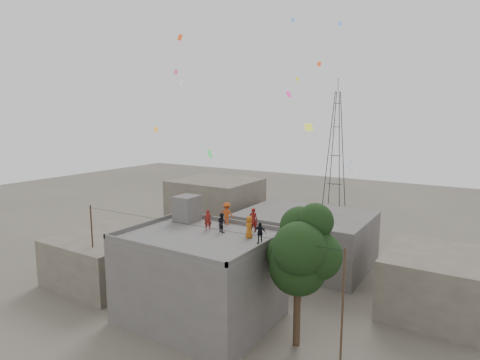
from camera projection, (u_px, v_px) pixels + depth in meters
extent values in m
plane|color=#4D493F|center=(201.00, 318.00, 28.60)|extent=(140.00, 140.00, 0.00)
cube|color=#55524F|center=(200.00, 278.00, 28.13)|extent=(10.00, 8.00, 6.00)
cube|color=#5D5A57|center=(199.00, 236.00, 27.65)|extent=(10.00, 8.00, 0.10)
cube|color=#55524F|center=(230.00, 221.00, 30.90)|extent=(10.00, 0.15, 0.30)
cube|color=#55524F|center=(159.00, 249.00, 24.33)|extent=(10.00, 0.15, 0.30)
cube|color=#55524F|center=(262.00, 245.00, 25.04)|extent=(0.15, 8.00, 0.30)
cube|color=#55524F|center=(147.00, 223.00, 30.20)|extent=(0.15, 8.00, 0.30)
cube|color=#55524F|center=(187.00, 208.00, 31.34)|extent=(1.60, 1.80, 2.00)
cube|color=#575045|center=(116.00, 255.00, 35.73)|extent=(8.00, 10.00, 4.00)
cube|color=#55524F|center=(305.00, 238.00, 38.88)|extent=(12.00, 9.00, 5.00)
cube|color=#575045|center=(216.00, 209.00, 46.68)|extent=(9.00, 8.00, 7.00)
cube|color=#575045|center=(436.00, 283.00, 29.29)|extent=(7.00, 8.00, 4.40)
cylinder|color=black|center=(297.00, 315.00, 24.93)|extent=(0.44, 0.44, 4.00)
cylinder|color=black|center=(300.00, 291.00, 24.69)|extent=(0.64, 0.91, 2.14)
sphere|color=black|center=(298.00, 266.00, 24.43)|extent=(3.60, 3.60, 3.60)
sphere|color=black|center=(317.00, 255.00, 23.98)|extent=(3.00, 3.00, 3.00)
sphere|color=black|center=(288.00, 255.00, 25.26)|extent=(2.80, 2.80, 2.80)
sphere|color=black|center=(299.00, 249.00, 23.33)|extent=(3.20, 3.20, 3.20)
sphere|color=black|center=(300.00, 227.00, 24.99)|extent=(2.60, 2.60, 2.60)
sphere|color=black|center=(315.00, 221.00, 24.07)|extent=(2.20, 2.20, 2.20)
cylinder|color=black|center=(93.00, 251.00, 31.74)|extent=(0.12, 0.12, 7.40)
cylinder|color=black|center=(342.00, 313.00, 21.68)|extent=(0.12, 0.12, 7.40)
cylinder|color=black|center=(193.00, 225.00, 26.16)|extent=(20.00, 0.52, 0.02)
cylinder|color=black|center=(329.00, 150.00, 62.49)|extent=(1.27, 1.27, 18.01)
cylinder|color=black|center=(339.00, 151.00, 61.60)|extent=(1.27, 1.27, 18.01)
cylinder|color=black|center=(343.00, 150.00, 63.03)|extent=(1.27, 1.27, 18.01)
cylinder|color=black|center=(332.00, 149.00, 63.92)|extent=(1.27, 1.27, 18.01)
cube|color=black|center=(334.00, 184.00, 63.61)|extent=(2.36, 0.08, 0.08)
cube|color=black|center=(334.00, 184.00, 63.61)|extent=(0.08, 2.36, 0.08)
cube|color=black|center=(335.00, 156.00, 62.90)|extent=(1.81, 0.08, 0.08)
cube|color=black|center=(335.00, 156.00, 62.90)|extent=(0.08, 1.81, 0.08)
cube|color=black|center=(337.00, 127.00, 62.19)|extent=(1.26, 0.08, 0.08)
cube|color=black|center=(337.00, 127.00, 62.19)|extent=(0.08, 1.26, 0.08)
cube|color=black|center=(337.00, 103.00, 61.63)|extent=(0.82, 0.08, 0.08)
cube|color=black|center=(337.00, 103.00, 61.63)|extent=(0.08, 0.82, 0.08)
cylinder|color=black|center=(338.00, 85.00, 61.18)|extent=(0.08, 0.08, 2.00)
imported|color=maroon|center=(253.00, 220.00, 28.41)|extent=(0.69, 0.52, 1.73)
imported|color=#B15B14|center=(249.00, 227.00, 26.97)|extent=(0.82, 0.88, 1.52)
imported|color=black|center=(222.00, 223.00, 28.33)|extent=(0.81, 0.72, 1.38)
imported|color=black|center=(260.00, 233.00, 25.80)|extent=(0.89, 0.54, 1.41)
imported|color=#B54214|center=(227.00, 213.00, 30.34)|extent=(1.17, 0.77, 1.71)
imported|color=maroon|center=(208.00, 220.00, 28.86)|extent=(0.65, 0.60, 1.49)
plane|color=#FF9D1A|center=(156.00, 129.00, 33.61)|extent=(0.44, 0.21, 0.40)
plane|color=#FF289D|center=(289.00, 94.00, 32.30)|extent=(0.32, 0.55, 0.46)
plane|color=#E2F225|center=(297.00, 79.00, 37.95)|extent=(0.31, 0.40, 0.30)
plane|color=blue|center=(351.00, 162.00, 23.67)|extent=(0.31, 0.61, 0.55)
plane|color=white|center=(181.00, 82.00, 38.31)|extent=(0.50, 0.48, 0.44)
plane|color=#F04B1A|center=(319.00, 64.00, 35.86)|extent=(0.34, 0.31, 0.33)
plane|color=#37D050|center=(210.00, 154.00, 26.78)|extent=(0.29, 0.58, 0.52)
plane|color=#DA5233|center=(347.00, 69.00, 27.17)|extent=(0.24, 0.46, 0.41)
plane|color=#EA4A18|center=(180.00, 37.00, 30.24)|extent=(0.25, 0.49, 0.42)
plane|color=#4E7DEB|center=(293.00, 20.00, 36.84)|extent=(0.32, 0.09, 0.31)
plane|color=#E247A5|center=(176.00, 72.00, 36.61)|extent=(0.26, 0.45, 0.38)
plane|color=#EFFB37|center=(309.00, 127.00, 24.69)|extent=(0.52, 0.48, 0.46)
plane|color=#5292F8|center=(340.00, 23.00, 38.27)|extent=(0.36, 0.19, 0.39)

